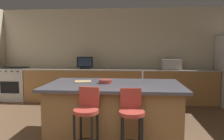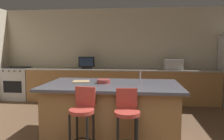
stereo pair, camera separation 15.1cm
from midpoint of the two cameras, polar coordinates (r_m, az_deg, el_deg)
The scene contains 12 objects.
wall_back at distance 6.57m, azimuth 3.26°, elevation 3.92°, with size 7.44×0.12×2.62m, color beige.
counter_back at distance 6.28m, azimuth 2.85°, elevation -3.94°, with size 5.24×0.62×0.92m.
kitchen_island at distance 3.85m, azimuth 1.12°, elevation -10.13°, with size 2.23×1.29×0.92m.
range_oven at distance 7.14m, azimuth -22.09°, elevation -3.12°, with size 0.77×0.63×0.94m.
microwave at distance 6.27m, azimuth 15.86°, elevation 1.34°, with size 0.48×0.36×0.28m, color #B7BABF.
tv_monitor at distance 6.28m, azimuth -5.78°, elevation 1.69°, with size 0.44×0.16×0.34m.
sink_faucet_back at distance 6.31m, azimuth 2.20°, elevation 1.42°, with size 0.02×0.02×0.24m, color #B2B2B7.
sink_faucet_island at distance 3.72m, azimuth 8.30°, elevation -1.93°, with size 0.02×0.02×0.22m, color #B2B2B7.
bar_stool_left at distance 3.14m, azimuth -6.04°, elevation -11.61°, with size 0.34×0.36×0.98m.
bar_stool_right at distance 3.07m, azimuth 5.23°, elevation -12.12°, with size 0.34×0.35×0.97m.
fruit_bowl at distance 3.81m, azimuth -1.01°, elevation -2.88°, with size 0.23×0.23×0.06m, color #993833.
cutting_board at distance 3.96m, azimuth -6.70°, elevation -2.89°, with size 0.28×0.27×0.02m, color tan.
Camera 2 is at (0.48, -1.60, 1.53)m, focal length 36.20 mm.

